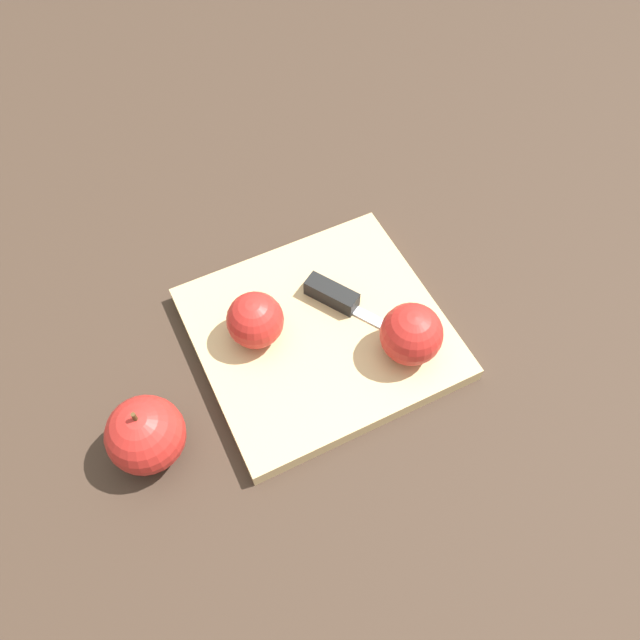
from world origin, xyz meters
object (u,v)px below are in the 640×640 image
(apple_half_left, at_px, (255,320))
(knife, at_px, (335,296))
(apple_half_right, at_px, (411,334))
(apple_whole, at_px, (146,435))

(apple_half_left, height_order, knife, apple_half_left)
(apple_half_right, bearing_deg, apple_half_left, -31.27)
(apple_half_left, height_order, apple_whole, apple_whole)
(apple_half_right, xyz_separation_m, knife, (-0.03, 0.11, -0.03))
(apple_half_left, relative_size, apple_half_right, 0.93)
(knife, distance_m, apple_whole, 0.29)
(apple_half_right, height_order, knife, apple_half_right)
(knife, bearing_deg, apple_half_right, -7.68)
(apple_half_left, relative_size, apple_whole, 0.70)
(apple_half_right, height_order, apple_whole, apple_whole)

